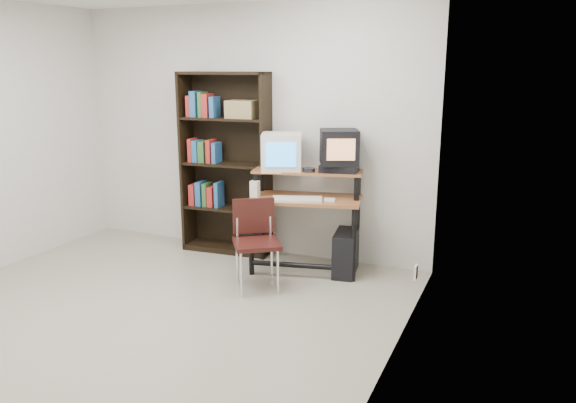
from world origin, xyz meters
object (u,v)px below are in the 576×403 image
at_px(crt_tv, 339,147).
at_px(pc_tower, 346,253).
at_px(computer_desk, 306,204).
at_px(bookshelf, 227,162).
at_px(school_chair, 256,235).
at_px(crt_monitor, 282,152).

distance_m(crt_tv, pc_tower, 1.02).
xyz_separation_m(computer_desk, crt_tv, (0.27, 0.17, 0.55)).
bearing_deg(bookshelf, school_chair, -51.98).
relative_size(crt_tv, bookshelf, 0.24).
relative_size(crt_monitor, pc_tower, 1.11).
bearing_deg(computer_desk, bookshelf, 153.93).
distance_m(crt_monitor, pc_tower, 1.16).
relative_size(crt_monitor, school_chair, 0.62).
xyz_separation_m(pc_tower, bookshelf, (-1.41, 0.21, 0.77)).
height_order(crt_monitor, pc_tower, crt_monitor).
height_order(computer_desk, crt_monitor, crt_monitor).
relative_size(computer_desk, school_chair, 1.43).
height_order(computer_desk, school_chair, computer_desk).
xyz_separation_m(crt_tv, pc_tower, (0.13, -0.13, -1.01)).
bearing_deg(bookshelf, crt_tv, -7.38).
xyz_separation_m(crt_monitor, crt_tv, (0.55, 0.11, 0.06)).
relative_size(pc_tower, school_chair, 0.56).
height_order(computer_desk, crt_tv, crt_tv).
xyz_separation_m(crt_tv, school_chair, (-0.52, -0.76, -0.72)).
bearing_deg(school_chair, computer_desk, 32.51).
bearing_deg(pc_tower, crt_tv, 125.89).
bearing_deg(crt_monitor, school_chair, -109.39).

